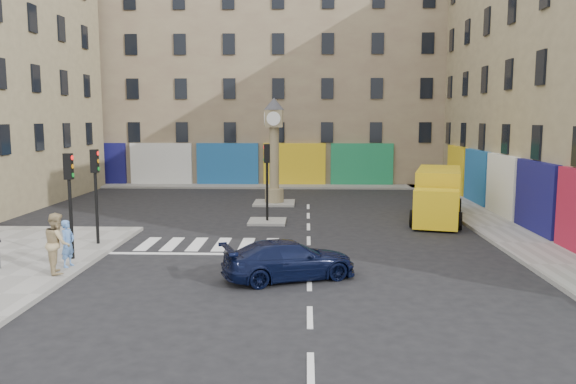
{
  "coord_description": "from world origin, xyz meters",
  "views": [
    {
      "loc": [
        -0.1,
        -18.77,
        5.05
      ],
      "look_at": [
        -0.87,
        4.32,
        2.0
      ],
      "focal_mm": 35.0,
      "sensor_mm": 36.0,
      "label": 1
    }
  ],
  "objects_px": {
    "pedestrian_blue": "(68,243)",
    "traffic_light_left_near": "(69,189)",
    "traffic_light_left_far": "(95,181)",
    "pedestrian_tan": "(57,243)",
    "navy_sedan": "(289,260)",
    "clock_pillar": "(274,144)",
    "yellow_van": "(438,195)",
    "traffic_light_island": "(267,170)"
  },
  "relations": [
    {
      "from": "pedestrian_blue",
      "to": "traffic_light_left_near",
      "type": "bearing_deg",
      "value": 28.9
    },
    {
      "from": "pedestrian_blue",
      "to": "pedestrian_tan",
      "type": "xyz_separation_m",
      "value": [
        0.0,
        -0.77,
        0.19
      ]
    },
    {
      "from": "pedestrian_tan",
      "to": "yellow_van",
      "type": "bearing_deg",
      "value": -82.23
    },
    {
      "from": "traffic_light_island",
      "to": "pedestrian_blue",
      "type": "height_order",
      "value": "traffic_light_island"
    },
    {
      "from": "traffic_light_left_far",
      "to": "traffic_light_island",
      "type": "height_order",
      "value": "traffic_light_left_far"
    },
    {
      "from": "traffic_light_left_far",
      "to": "navy_sedan",
      "type": "distance_m",
      "value": 8.94
    },
    {
      "from": "traffic_light_left_near",
      "to": "clock_pillar",
      "type": "xyz_separation_m",
      "value": [
        6.3,
        13.8,
        0.93
      ]
    },
    {
      "from": "traffic_light_left_far",
      "to": "navy_sedan",
      "type": "bearing_deg",
      "value": -28.35
    },
    {
      "from": "traffic_light_left_near",
      "to": "clock_pillar",
      "type": "relative_size",
      "value": 0.61
    },
    {
      "from": "traffic_light_left_far",
      "to": "yellow_van",
      "type": "bearing_deg",
      "value": 24.44
    },
    {
      "from": "pedestrian_blue",
      "to": "traffic_light_island",
      "type": "bearing_deg",
      "value": -21.23
    },
    {
      "from": "navy_sedan",
      "to": "pedestrian_tan",
      "type": "xyz_separation_m",
      "value": [
        -7.37,
        -0.08,
        0.5
      ]
    },
    {
      "from": "clock_pillar",
      "to": "navy_sedan",
      "type": "height_order",
      "value": "clock_pillar"
    },
    {
      "from": "yellow_van",
      "to": "traffic_light_left_near",
      "type": "bearing_deg",
      "value": -133.77
    },
    {
      "from": "traffic_light_left_near",
      "to": "clock_pillar",
      "type": "height_order",
      "value": "clock_pillar"
    },
    {
      "from": "clock_pillar",
      "to": "pedestrian_blue",
      "type": "bearing_deg",
      "value": -112.01
    },
    {
      "from": "traffic_light_island",
      "to": "pedestrian_blue",
      "type": "bearing_deg",
      "value": -124.14
    },
    {
      "from": "clock_pillar",
      "to": "navy_sedan",
      "type": "xyz_separation_m",
      "value": [
        1.37,
        -15.53,
        -2.93
      ]
    },
    {
      "from": "traffic_light_left_far",
      "to": "clock_pillar",
      "type": "bearing_deg",
      "value": 61.06
    },
    {
      "from": "clock_pillar",
      "to": "yellow_van",
      "type": "height_order",
      "value": "clock_pillar"
    },
    {
      "from": "yellow_van",
      "to": "traffic_light_island",
      "type": "bearing_deg",
      "value": -156.56
    },
    {
      "from": "traffic_light_left_far",
      "to": "navy_sedan",
      "type": "xyz_separation_m",
      "value": [
        7.67,
        -4.14,
        -2.0
      ]
    },
    {
      "from": "navy_sedan",
      "to": "pedestrian_blue",
      "type": "bearing_deg",
      "value": 63.41
    },
    {
      "from": "traffic_light_island",
      "to": "pedestrian_tan",
      "type": "relative_size",
      "value": 1.91
    },
    {
      "from": "yellow_van",
      "to": "traffic_light_left_far",
      "type": "bearing_deg",
      "value": -140.99
    },
    {
      "from": "traffic_light_island",
      "to": "traffic_light_left_near",
      "type": "bearing_deg",
      "value": -128.93
    },
    {
      "from": "yellow_van",
      "to": "pedestrian_blue",
      "type": "distance_m",
      "value": 17.72
    },
    {
      "from": "traffic_light_left_near",
      "to": "traffic_light_left_far",
      "type": "bearing_deg",
      "value": 90.0
    },
    {
      "from": "navy_sedan",
      "to": "clock_pillar",
      "type": "bearing_deg",
      "value": -16.22
    },
    {
      "from": "yellow_van",
      "to": "pedestrian_blue",
      "type": "bearing_deg",
      "value": -130.38
    },
    {
      "from": "navy_sedan",
      "to": "pedestrian_blue",
      "type": "height_order",
      "value": "pedestrian_blue"
    },
    {
      "from": "traffic_light_island",
      "to": "clock_pillar",
      "type": "height_order",
      "value": "clock_pillar"
    },
    {
      "from": "traffic_light_left_far",
      "to": "pedestrian_tan",
      "type": "distance_m",
      "value": 4.49
    },
    {
      "from": "traffic_light_left_far",
      "to": "clock_pillar",
      "type": "xyz_separation_m",
      "value": [
        6.3,
        11.4,
        0.93
      ]
    },
    {
      "from": "traffic_light_left_far",
      "to": "pedestrian_tan",
      "type": "bearing_deg",
      "value": -85.93
    },
    {
      "from": "traffic_light_left_near",
      "to": "yellow_van",
      "type": "distance_m",
      "value": 17.45
    },
    {
      "from": "traffic_light_left_near",
      "to": "pedestrian_blue",
      "type": "distance_m",
      "value": 2.01
    },
    {
      "from": "traffic_light_island",
      "to": "pedestrian_tan",
      "type": "xyz_separation_m",
      "value": [
        -6.0,
        -9.62,
        -1.47
      ]
    },
    {
      "from": "traffic_light_left_far",
      "to": "yellow_van",
      "type": "height_order",
      "value": "traffic_light_left_far"
    },
    {
      "from": "traffic_light_island",
      "to": "pedestrian_tan",
      "type": "distance_m",
      "value": 11.43
    },
    {
      "from": "traffic_light_left_near",
      "to": "yellow_van",
      "type": "height_order",
      "value": "traffic_light_left_near"
    },
    {
      "from": "navy_sedan",
      "to": "traffic_light_left_near",
      "type": "bearing_deg",
      "value": 55.99
    }
  ]
}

